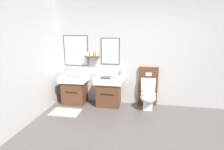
# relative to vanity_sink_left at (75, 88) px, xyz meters

# --- Properties ---
(wall_back) EXTENTS (5.08, 0.27, 2.80)m
(wall_back) POSITION_rel_vanity_sink_left_xyz_m (1.89, 0.28, 1.00)
(wall_back) COLOR #B7B5B2
(wall_back) RESTS_ON ground
(bath_mat) EXTENTS (0.68, 0.44, 0.01)m
(bath_mat) POSITION_rel_vanity_sink_left_xyz_m (0.00, -0.61, -0.39)
(bath_mat) COLOR #9E9993
(bath_mat) RESTS_ON ground
(vanity_sink_left) EXTENTS (0.68, 0.53, 0.75)m
(vanity_sink_left) POSITION_rel_vanity_sink_left_xyz_m (0.00, 0.00, 0.00)
(vanity_sink_left) COLOR #56331E
(vanity_sink_left) RESTS_ON ground
(tap_on_left_sink) EXTENTS (0.03, 0.13, 0.11)m
(tap_on_left_sink) POSITION_rel_vanity_sink_left_xyz_m (0.00, 0.20, 0.42)
(tap_on_left_sink) COLOR silver
(tap_on_left_sink) RESTS_ON vanity_sink_left
(vanity_sink_right) EXTENTS (0.68, 0.53, 0.75)m
(vanity_sink_right) POSITION_rel_vanity_sink_left_xyz_m (0.92, 0.00, 0.00)
(vanity_sink_right) COLOR #56331E
(vanity_sink_right) RESTS_ON ground
(tap_on_right_sink) EXTENTS (0.03, 0.13, 0.11)m
(tap_on_right_sink) POSITION_rel_vanity_sink_left_xyz_m (0.92, 0.20, 0.42)
(tap_on_right_sink) COLOR silver
(tap_on_right_sink) RESTS_ON vanity_sink_right
(toilet) EXTENTS (0.48, 0.62, 1.00)m
(toilet) POSITION_rel_vanity_sink_left_xyz_m (1.91, 0.02, -0.02)
(toilet) COLOR #56331E
(toilet) RESTS_ON ground
(toothbrush_cup) EXTENTS (0.07, 0.07, 0.21)m
(toothbrush_cup) POSITION_rel_vanity_sink_left_xyz_m (-0.26, 0.19, 0.40)
(toothbrush_cup) COLOR silver
(toothbrush_cup) RESTS_ON vanity_sink_left
(soap_dispenser) EXTENTS (0.06, 0.06, 0.17)m
(soap_dispenser) POSITION_rel_vanity_sink_left_xyz_m (1.19, 0.20, 0.42)
(soap_dispenser) COLOR gray
(soap_dispenser) RESTS_ON vanity_sink_right
(folded_hand_towel) EXTENTS (0.22, 0.16, 0.04)m
(folded_hand_towel) POSITION_rel_vanity_sink_left_xyz_m (0.88, -0.16, 0.37)
(folded_hand_towel) COLOR #47474C
(folded_hand_towel) RESTS_ON vanity_sink_right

